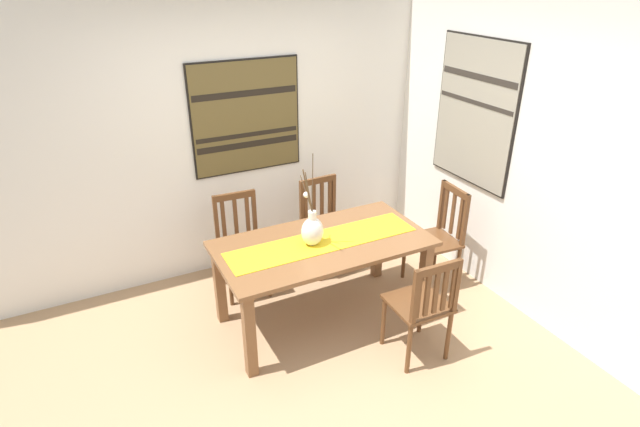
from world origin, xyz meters
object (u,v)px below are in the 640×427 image
chair_1 (438,236)px  chair_2 (423,304)px  dining_table (323,254)px  chair_3 (324,222)px  painting_on_side_wall (475,112)px  chair_0 (241,242)px  painting_on_back_wall (246,117)px  centerpiece_vase (312,230)px

chair_1 → chair_2: (-0.77, -0.78, -0.01)m
dining_table → chair_3: chair_3 is taller
dining_table → painting_on_side_wall: (1.61, 0.15, 0.95)m
chair_0 → chair_1: bearing=-24.1°
chair_2 → painting_on_back_wall: 2.32m
chair_1 → painting_on_back_wall: size_ratio=0.93×
chair_1 → chair_0: bearing=155.9°
centerpiece_vase → chair_2: 1.02m
dining_table → painting_on_back_wall: (-0.17, 1.22, 0.86)m
chair_1 → painting_on_side_wall: painting_on_side_wall is taller
centerpiece_vase → painting_on_back_wall: 1.38m
chair_1 → chair_2: chair_1 is taller
chair_1 → painting_on_side_wall: 1.17m
painting_on_back_wall → chair_0: bearing=-121.4°
chair_1 → painting_on_back_wall: 2.10m
centerpiece_vase → painting_on_side_wall: painting_on_side_wall is taller
chair_2 → painting_on_back_wall: size_ratio=0.87×
dining_table → chair_3: 0.89m
chair_0 → chair_1: (1.67, -0.75, 0.01)m
chair_3 → painting_on_side_wall: bearing=-27.2°
chair_1 → chair_3: bearing=136.6°
chair_1 → chair_3: (-0.80, 0.76, -0.01)m
painting_on_side_wall → dining_table: bearing=-174.5°
chair_0 → chair_3: (0.87, 0.01, 0.00)m
chair_0 → painting_on_back_wall: bearing=58.6°
painting_on_side_wall → chair_3: bearing=152.8°
chair_1 → chair_3: size_ratio=1.06×
centerpiece_vase → painting_on_side_wall: size_ratio=0.61×
chair_3 → dining_table: bearing=-118.4°
chair_1 → chair_2: 1.10m
centerpiece_vase → chair_0: 0.94m
painting_on_back_wall → chair_3: bearing=-38.1°
chair_2 → dining_table: bearing=120.1°
painting_on_back_wall → painting_on_side_wall: (1.77, -1.07, 0.08)m
chair_0 → painting_on_back_wall: 1.16m
dining_table → chair_1: (1.22, 0.01, -0.14)m
centerpiece_vase → painting_on_back_wall: painting_on_back_wall is taller
centerpiece_vase → chair_3: bearing=56.6°
dining_table → painting_on_side_wall: bearing=5.5°
dining_table → chair_3: size_ratio=1.89×
chair_2 → chair_3: (-0.03, 1.54, -0.00)m
chair_1 → painting_on_back_wall: painting_on_back_wall is taller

